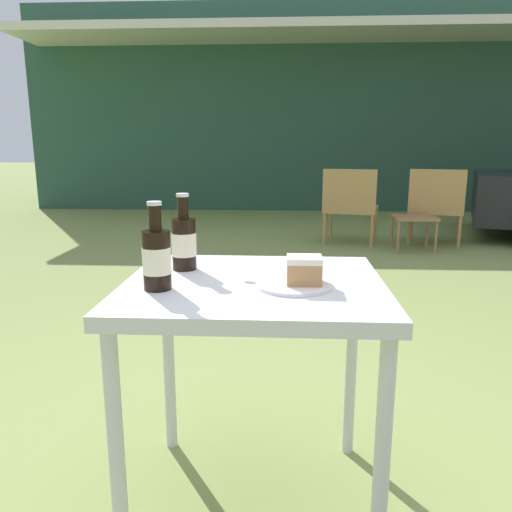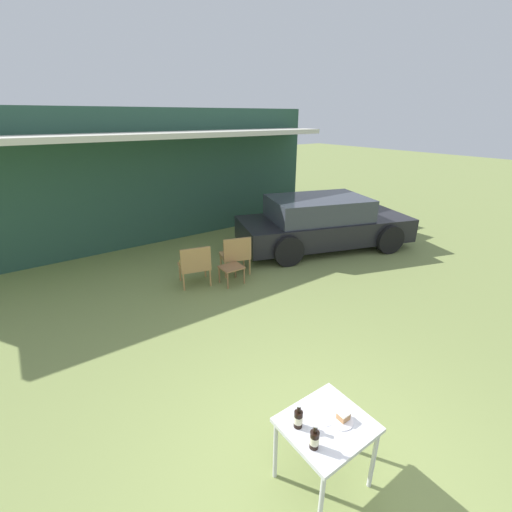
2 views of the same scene
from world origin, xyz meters
name	(u,v)px [view 2 (image 2 of 2)]	position (x,y,z in m)	size (l,w,h in m)	color
ground_plane	(321,480)	(0.00, 0.00, 0.00)	(60.00, 60.00, 0.00)	olive
cabin_building	(118,170)	(0.87, 9.25, 1.68)	(10.20, 5.41, 3.35)	#284C3D
parked_car	(322,223)	(4.45, 4.41, 0.64)	(4.61, 2.99, 1.30)	black
wicker_chair_cushioned	(195,264)	(0.84, 4.32, 0.46)	(0.69, 0.63, 0.84)	#B2844C
wicker_chair_plain	(236,253)	(1.78, 4.29, 0.47)	(0.71, 0.65, 0.84)	#B2844C
garden_side_table	(232,269)	(1.47, 3.96, 0.31)	(0.44, 0.38, 0.36)	#996B42
patio_table	(326,431)	(0.00, 0.00, 0.64)	(0.73, 0.65, 0.73)	silver
cake_on_plate	(342,418)	(0.13, -0.05, 0.75)	(0.21, 0.21, 0.08)	white
cola_bottle_near	(298,418)	(-0.22, 0.12, 0.81)	(0.08, 0.08, 0.24)	black
cola_bottle_far	(314,439)	(-0.25, -0.10, 0.81)	(0.08, 0.08, 0.24)	black
fork	(337,423)	(0.07, -0.05, 0.73)	(0.19, 0.08, 0.01)	silver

